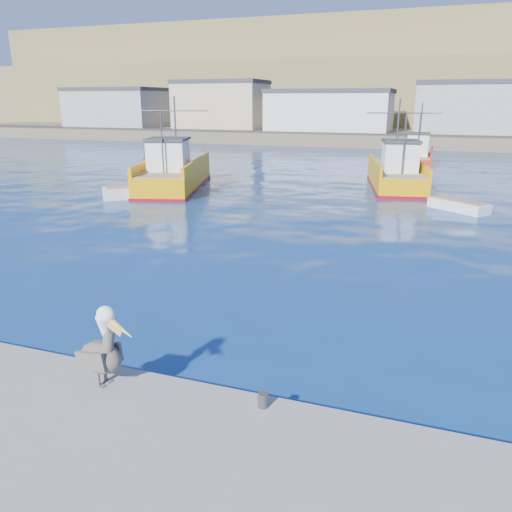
{
  "coord_description": "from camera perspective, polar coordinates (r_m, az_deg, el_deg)",
  "views": [
    {
      "loc": [
        5.63,
        -11.23,
        6.13
      ],
      "look_at": [
        0.41,
        3.54,
        1.22
      ],
      "focal_mm": 35.0,
      "sensor_mm": 36.0,
      "label": 1
    }
  ],
  "objects": [
    {
      "name": "ground",
      "position": [
        13.98,
        -6.51,
        -8.72
      ],
      "size": [
        260.0,
        260.0,
        0.0
      ],
      "primitive_type": "plane",
      "color": "navy",
      "rests_on": "ground"
    },
    {
      "name": "skiff_left",
      "position": [
        33.92,
        -13.41,
        7.05
      ],
      "size": [
        4.4,
        3.85,
        0.95
      ],
      "color": "silver",
      "rests_on": "ground"
    },
    {
      "name": "dock_bollards",
      "position": [
        10.8,
        -11.72,
        -13.47
      ],
      "size": [
        36.2,
        0.2,
        0.3
      ],
      "color": "#4C4C4C",
      "rests_on": "dock"
    },
    {
      "name": "far_shore",
      "position": [
        120.6,
        17.65,
        17.99
      ],
      "size": [
        200.0,
        81.0,
        24.0
      ],
      "color": "brown",
      "rests_on": "ground"
    },
    {
      "name": "trawler_yellow_a",
      "position": [
        36.95,
        -9.4,
        9.22
      ],
      "size": [
        6.51,
        11.47,
        6.46
      ],
      "color": "#DB9404",
      "rests_on": "ground"
    },
    {
      "name": "boat_orange",
      "position": [
        51.58,
        17.97,
        10.85
      ],
      "size": [
        3.78,
        7.21,
        5.94
      ],
      "color": "red",
      "rests_on": "ground"
    },
    {
      "name": "pelican",
      "position": [
        10.75,
        -17.17,
        -10.36
      ],
      "size": [
        1.45,
        0.67,
        1.78
      ],
      "color": "#595451",
      "rests_on": "dock"
    },
    {
      "name": "trawler_yellow_b",
      "position": [
        38.05,
        15.74,
        8.95
      ],
      "size": [
        5.17,
        10.11,
        6.3
      ],
      "color": "#DB9404",
      "rests_on": "ground"
    },
    {
      "name": "skiff_mid",
      "position": [
        31.28,
        22.12,
        5.27
      ],
      "size": [
        3.47,
        3.15,
        0.76
      ],
      "color": "silver",
      "rests_on": "ground"
    }
  ]
}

